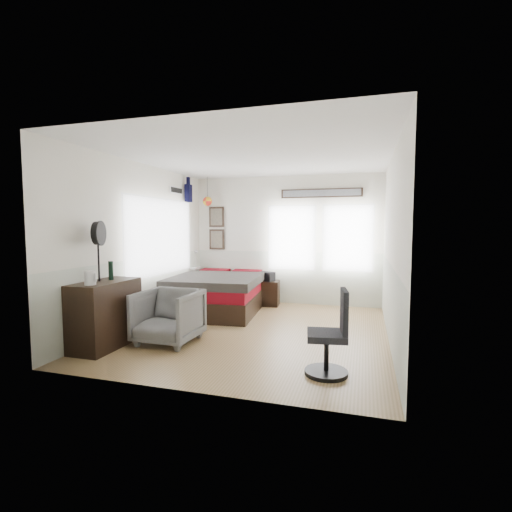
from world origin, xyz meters
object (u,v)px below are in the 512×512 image
Objects in this scene: dresser at (106,314)px; nightstand at (267,293)px; bed at (219,293)px; armchair at (168,316)px; task_chair at (332,340)px.

nightstand is (1.43, 3.19, -0.19)m from dresser.
armchair reaches higher than bed.
task_chair is (3.05, -0.12, -0.06)m from dresser.
dresser reaches higher than bed.
task_chair is at bearing -52.67° from bed.
bed is at bearing 74.88° from dresser.
dresser is 3.05m from task_chair.
task_chair is (2.31, -0.51, 0.01)m from armchair.
dresser is at bearing -110.44° from bed.
nightstand is at bearing 107.21° from task_chair.
armchair is (0.07, -2.07, 0.03)m from bed.
armchair is 2.89m from nightstand.
dresser is 1.95× the size of nightstand.
armchair is 0.86× the size of task_chair.
task_chair is at bearing -11.20° from armchair.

